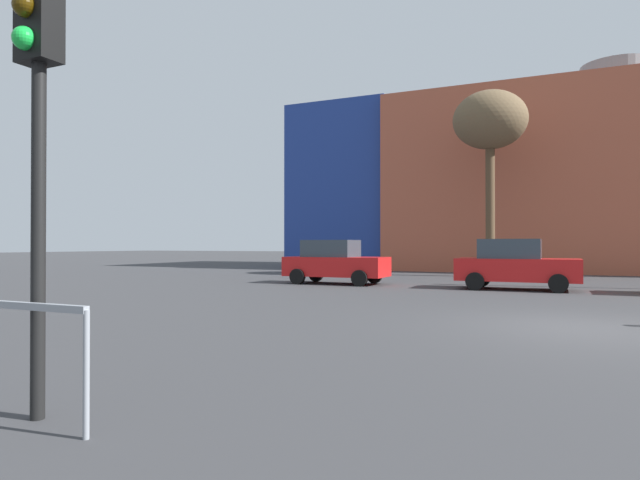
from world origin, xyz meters
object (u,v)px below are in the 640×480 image
at_px(traffic_light_near_left, 37,81).
at_px(bare_tree_0, 490,123).
at_px(parked_car_0, 335,262).
at_px(parked_car_1, 515,264).

bearing_deg(traffic_light_near_left, bare_tree_0, 178.00).
xyz_separation_m(traffic_light_near_left, bare_tree_0, (1.14, 23.19, 4.37)).
relative_size(parked_car_0, bare_tree_0, 0.44).
xyz_separation_m(parked_car_0, traffic_light_near_left, (3.81, -15.92, 2.09)).
bearing_deg(bare_tree_0, parked_car_1, -77.40).
bearing_deg(parked_car_0, traffic_light_near_left, -76.54).
height_order(parked_car_0, bare_tree_0, bare_tree_0).
bearing_deg(traffic_light_near_left, parked_car_0, -165.71).
height_order(parked_car_1, traffic_light_near_left, traffic_light_near_left).
bearing_deg(traffic_light_near_left, parked_car_1, 170.96).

